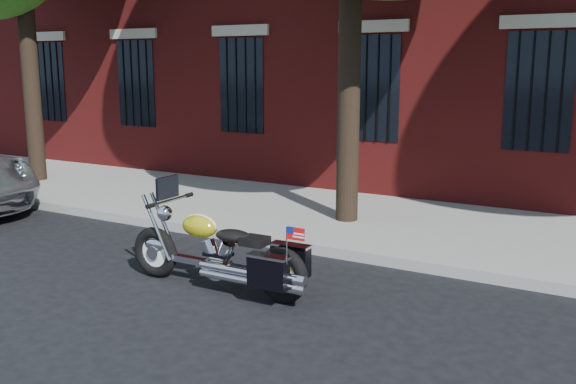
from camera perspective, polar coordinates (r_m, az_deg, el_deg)
The scene contains 4 objects.
ground at distance 8.46m, azimuth -6.28°, elevation -7.09°, with size 120.00×120.00×0.00m, color black.
curb at distance 9.54m, azimuth -1.38°, elevation -4.43°, with size 40.00×0.16×0.15m, color gray.
sidewalk at distance 11.13m, azimuth 3.66°, elevation -2.14°, with size 40.00×3.60×0.15m, color gray.
motorcycle at distance 7.64m, azimuth -5.73°, elevation -5.62°, with size 2.61×0.76×1.31m.
Camera 1 is at (4.78, -6.45, 2.67)m, focal length 40.00 mm.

